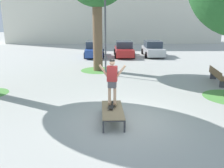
# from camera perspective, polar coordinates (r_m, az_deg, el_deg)

# --- Properties ---
(ground_plane) EXTENTS (120.00, 120.00, 0.00)m
(ground_plane) POSITION_cam_1_polar(r_m,az_deg,el_deg) (8.93, 3.45, -8.56)
(ground_plane) COLOR #A8A8A3
(skate_box) EXTENTS (0.83, 1.93, 0.46)m
(skate_box) POSITION_cam_1_polar(r_m,az_deg,el_deg) (8.63, 0.12, -6.43)
(skate_box) COLOR #38383D
(skate_box) RESTS_ON ground
(skateboard) EXTENTS (0.34, 0.82, 0.09)m
(skateboard) POSITION_cam_1_polar(r_m,az_deg,el_deg) (8.81, 0.04, -5.10)
(skateboard) COLOR black
(skateboard) RESTS_ON skate_box
(skater) EXTENTS (1.00, 0.33, 1.69)m
(skater) POSITION_cam_1_polar(r_m,az_deg,el_deg) (8.51, 0.04, 1.18)
(skater) COLOR tan
(skater) RESTS_ON skateboard
(grass_patch_mid_back) EXTENTS (2.54, 2.54, 0.01)m
(grass_patch_mid_back) POSITION_cam_1_polar(r_m,az_deg,el_deg) (17.31, -3.37, 3.37)
(grass_patch_mid_back) COLOR #519342
(grass_patch_mid_back) RESTS_ON ground
(car_blue) EXTENTS (2.03, 4.26, 1.50)m
(car_blue) POSITION_cam_1_polar(r_m,az_deg,el_deg) (23.73, -4.31, 8.34)
(car_blue) COLOR #28479E
(car_blue) RESTS_ON ground
(car_red) EXTENTS (1.94, 4.21, 1.50)m
(car_red) POSITION_cam_1_polar(r_m,az_deg,el_deg) (23.75, 2.90, 8.37)
(car_red) COLOR red
(car_red) RESTS_ON ground
(car_silver) EXTENTS (1.94, 4.21, 1.50)m
(car_silver) POSITION_cam_1_polar(r_m,az_deg,el_deg) (24.36, 9.89, 8.35)
(car_silver) COLOR #B7BABF
(car_silver) RESTS_ON ground
(park_bench) EXTENTS (0.78, 2.44, 0.83)m
(park_bench) POSITION_cam_1_polar(r_m,az_deg,el_deg) (15.06, 24.18, 1.91)
(park_bench) COLOR brown
(park_bench) RESTS_ON ground
(light_post) EXTENTS (0.36, 0.36, 5.83)m
(light_post) POSITION_cam_1_polar(r_m,az_deg,el_deg) (15.46, -1.66, 16.20)
(light_post) COLOR #4C4C51
(light_post) RESTS_ON ground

